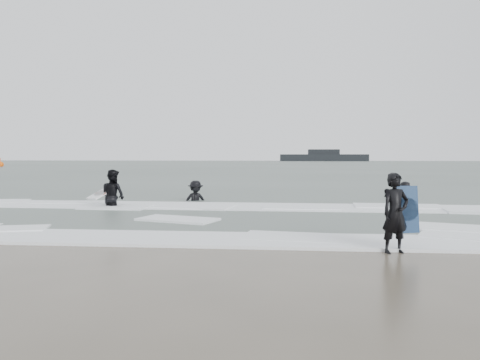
# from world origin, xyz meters

# --- Properties ---
(ground) EXTENTS (320.00, 320.00, 0.00)m
(ground) POSITION_xyz_m (0.00, 0.00, 0.00)
(ground) COLOR brown
(ground) RESTS_ON ground
(sea) EXTENTS (320.00, 320.00, 0.00)m
(sea) POSITION_xyz_m (0.00, 80.00, 0.06)
(sea) COLOR #47544C
(sea) RESTS_ON ground
(surfer_centre) EXTENTS (0.70, 0.60, 1.62)m
(surfer_centre) POSITION_xyz_m (3.85, -1.48, 0.00)
(surfer_centre) COLOR black
(surfer_centre) RESTS_ON ground
(surfer_wading) EXTENTS (1.20, 1.10, 1.98)m
(surfer_wading) POSITION_xyz_m (-4.80, 5.57, 0.00)
(surfer_wading) COLOR black
(surfer_wading) RESTS_ON ground
(surfer_breaker) EXTENTS (1.30, 1.04, 1.75)m
(surfer_breaker) POSITION_xyz_m (-2.22, 8.11, 0.00)
(surfer_breaker) COLOR black
(surfer_breaker) RESTS_ON ground
(surfer_right_near) EXTENTS (0.91, 0.95, 1.58)m
(surfer_right_near) POSITION_xyz_m (6.14, 10.96, 0.00)
(surfer_right_near) COLOR black
(surfer_right_near) RESTS_ON ground
(surfer_right_far) EXTENTS (1.06, 0.92, 1.82)m
(surfer_right_far) POSITION_xyz_m (7.34, 12.79, 0.00)
(surfer_right_far) COLOR black
(surfer_right_far) RESTS_ON ground
(surf_foam) EXTENTS (30.03, 9.06, 0.09)m
(surf_foam) POSITION_xyz_m (0.00, 3.70, 0.04)
(surf_foam) COLOR white
(surf_foam) RESTS_ON ground
(bodyboards) EXTENTS (12.80, 12.78, 1.25)m
(bodyboards) POSITION_xyz_m (1.83, 5.10, 0.50)
(bodyboards) COLOR #10284C
(bodyboards) RESTS_ON ground
(buoy) EXTENTS (1.00, 1.00, 1.65)m
(buoy) POSITION_xyz_m (-47.68, 63.41, 0.42)
(buoy) COLOR #E1510A
(buoy) RESTS_ON ground
(vessel_horizon) EXTENTS (29.39, 5.25, 3.99)m
(vessel_horizon) POSITION_xyz_m (12.15, 149.87, 1.48)
(vessel_horizon) COLOR black
(vessel_horizon) RESTS_ON ground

